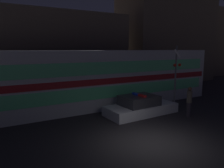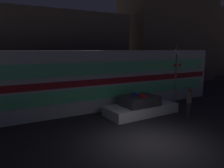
{
  "view_description": "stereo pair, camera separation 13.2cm",
  "coord_description": "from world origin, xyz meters",
  "views": [
    {
      "loc": [
        -5.85,
        -6.77,
        3.97
      ],
      "look_at": [
        1.04,
        5.25,
        1.75
      ],
      "focal_mm": 35.0,
      "sensor_mm": 36.0,
      "label": 1
    },
    {
      "loc": [
        -5.73,
        -6.83,
        3.97
      ],
      "look_at": [
        1.04,
        5.25,
        1.75
      ],
      "focal_mm": 35.0,
      "sensor_mm": 36.0,
      "label": 2
    }
  ],
  "objects": [
    {
      "name": "building_right",
      "position": [
        27.16,
        15.59,
        4.96
      ],
      "size": [
        10.57,
        4.63,
        9.92
      ],
      "color": "brown",
      "rests_on": "ground_plane"
    },
    {
      "name": "police_car",
      "position": [
        2.15,
        3.67,
        0.47
      ],
      "size": [
        4.59,
        2.08,
        1.29
      ],
      "rotation": [
        0.0,
        0.0,
        0.04
      ],
      "color": "silver",
      "rests_on": "ground_plane"
    },
    {
      "name": "pedestrian",
      "position": [
        4.32,
        1.82,
        0.92
      ],
      "size": [
        0.3,
        0.3,
        1.79
      ],
      "color": "#2D2833",
      "rests_on": "ground_plane"
    },
    {
      "name": "building_left",
      "position": [
        0.36,
        12.8,
        3.56
      ],
      "size": [
        11.05,
        4.53,
        7.12
      ],
      "color": "brown",
      "rests_on": "ground_plane"
    },
    {
      "name": "building_center",
      "position": [
        13.82,
        13.99,
        5.04
      ],
      "size": [
        11.64,
        5.79,
        10.09
      ],
      "color": "brown",
      "rests_on": "ground_plane"
    },
    {
      "name": "ground_plane",
      "position": [
        0.0,
        0.0,
        0.0
      ],
      "size": [
        120.0,
        120.0,
        0.0
      ],
      "primitive_type": "plane",
      "color": "#262326"
    },
    {
      "name": "train",
      "position": [
        -0.13,
        6.82,
        1.94
      ],
      "size": [
        20.09,
        3.15,
        3.88
      ],
      "color": "#B7BABF",
      "rests_on": "ground_plane"
    },
    {
      "name": "crossing_signal_near",
      "position": [
        4.98,
        3.6,
        2.36
      ],
      "size": [
        0.64,
        0.27,
        4.19
      ],
      "color": "slate",
      "rests_on": "ground_plane"
    }
  ]
}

